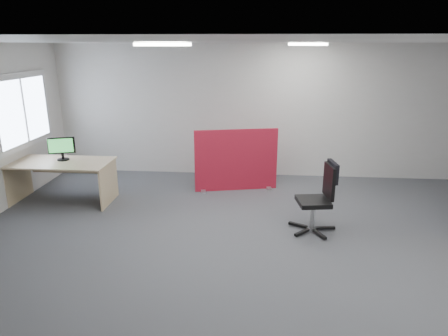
# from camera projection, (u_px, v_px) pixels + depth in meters

# --- Properties ---
(floor) EXTENTS (9.00, 9.00, 0.00)m
(floor) POSITION_uv_depth(u_px,v_px,m) (277.00, 258.00, 5.21)
(floor) COLOR #4E5055
(floor) RESTS_ON ground
(ceiling) EXTENTS (9.00, 7.00, 0.02)m
(ceiling) POSITION_uv_depth(u_px,v_px,m) (287.00, 42.00, 4.41)
(ceiling) COLOR white
(ceiling) RESTS_ON wall_back
(wall_back) EXTENTS (9.00, 0.02, 2.70)m
(wall_back) POSITION_uv_depth(u_px,v_px,m) (273.00, 112.00, 8.14)
(wall_back) COLOR silver
(wall_back) RESTS_ON floor
(window) EXTENTS (0.06, 1.70, 1.30)m
(window) POSITION_uv_depth(u_px,v_px,m) (23.00, 111.00, 7.02)
(window) COLOR white
(window) RESTS_ON wall_left
(ceiling_lights) EXTENTS (4.10, 4.10, 0.04)m
(ceiling_lights) POSITION_uv_depth(u_px,v_px,m) (310.00, 44.00, 5.02)
(ceiling_lights) COLOR white
(ceiling_lights) RESTS_ON ceiling
(red_divider) EXTENTS (1.54, 0.40, 1.17)m
(red_divider) POSITION_uv_depth(u_px,v_px,m) (236.00, 161.00, 7.49)
(red_divider) COLOR #AA1530
(red_divider) RESTS_ON floor
(second_desk) EXTENTS (1.71, 0.86, 0.73)m
(second_desk) POSITION_uv_depth(u_px,v_px,m) (63.00, 171.00, 6.97)
(second_desk) COLOR tan
(second_desk) RESTS_ON floor
(monitor_second) EXTENTS (0.43, 0.20, 0.40)m
(monitor_second) POSITION_uv_depth(u_px,v_px,m) (62.00, 148.00, 6.93)
(monitor_second) COLOR black
(monitor_second) RESTS_ON second_desk
(office_chair) EXTENTS (0.69, 0.69, 1.05)m
(office_chair) POSITION_uv_depth(u_px,v_px,m) (321.00, 193.00, 5.81)
(office_chair) COLOR black
(office_chair) RESTS_ON floor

